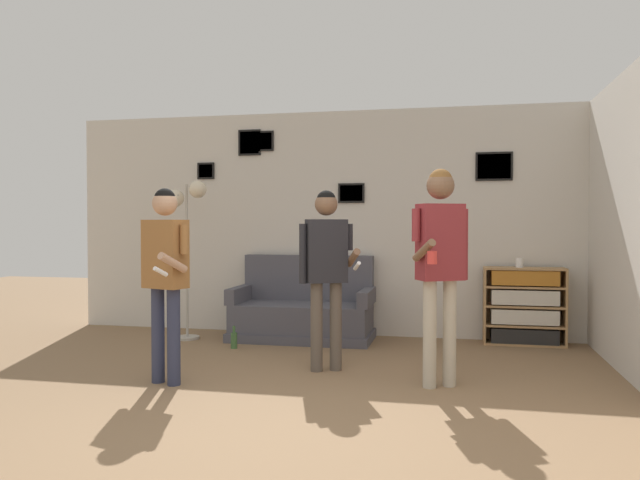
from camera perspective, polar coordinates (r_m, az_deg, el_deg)
ground_plane at (r=4.13m, az=-3.46°, el=-17.55°), size 20.00×20.00×0.00m
wall_back at (r=7.51m, az=4.14°, el=1.60°), size 7.42×0.08×2.70m
wall_right at (r=5.77m, az=27.12°, el=1.38°), size 0.06×6.06×2.70m
couch at (r=7.31m, az=-1.55°, el=-6.63°), size 1.63×0.80×0.96m
bookshelf at (r=7.32m, az=18.15°, el=-5.77°), size 0.88×0.30×0.86m
floor_lamp at (r=7.39m, az=-12.10°, el=2.29°), size 0.49×0.28×1.84m
person_player_foreground_left at (r=5.37m, az=-13.98°, el=-2.18°), size 0.48×0.55×1.64m
person_player_foreground_center at (r=5.67m, az=0.57°, el=-1.88°), size 0.58×0.39×1.65m
person_watcher_holding_cup at (r=5.20m, az=10.94°, el=-1.02°), size 0.45×0.57×1.80m
bottle_on_floor at (r=6.85m, az=-7.87°, el=-9.02°), size 0.07×0.07×0.24m
drinking_cup at (r=7.27m, az=17.78°, el=-1.99°), size 0.08×0.08×0.10m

